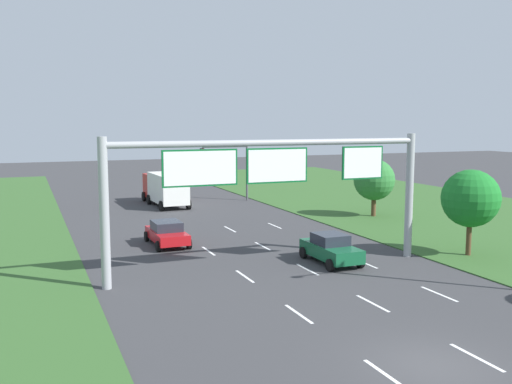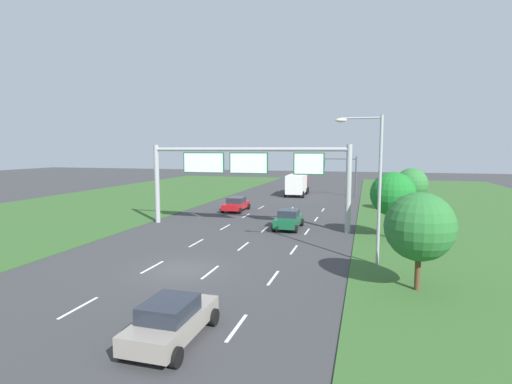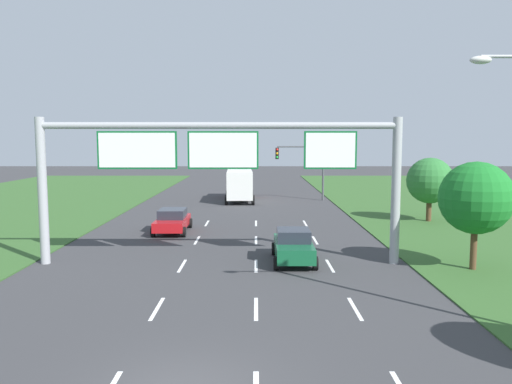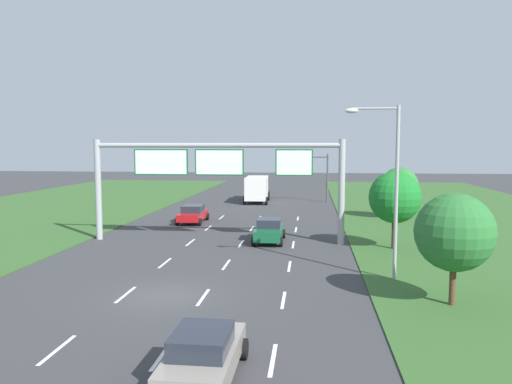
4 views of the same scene
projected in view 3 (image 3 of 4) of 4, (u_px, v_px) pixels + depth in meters
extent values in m
cube|color=white|center=(159.00, 308.00, 17.62)|extent=(0.14, 2.40, 0.01)
cube|color=white|center=(184.00, 266.00, 23.59)|extent=(0.14, 2.40, 0.01)
cube|color=white|center=(199.00, 240.00, 29.56)|extent=(0.14, 2.40, 0.01)
cube|color=white|center=(209.00, 223.00, 35.52)|extent=(0.14, 2.40, 0.01)
cube|color=white|center=(258.00, 309.00, 17.61)|extent=(0.14, 2.40, 0.01)
cube|color=white|center=(258.00, 266.00, 23.58)|extent=(0.14, 2.40, 0.01)
cube|color=white|center=(258.00, 240.00, 29.54)|extent=(0.14, 2.40, 0.01)
cube|color=white|center=(258.00, 223.00, 35.51)|extent=(0.14, 2.40, 0.01)
cube|color=white|center=(357.00, 309.00, 17.60)|extent=(0.14, 2.40, 0.01)
cube|color=white|center=(332.00, 266.00, 23.56)|extent=(0.14, 2.40, 0.01)
cube|color=white|center=(317.00, 240.00, 29.53)|extent=(0.14, 2.40, 0.01)
cube|color=white|center=(307.00, 223.00, 35.50)|extent=(0.14, 2.40, 0.01)
cube|color=#145633|center=(295.00, 248.00, 24.26)|extent=(1.78, 4.16, 0.70)
cube|color=#232833|center=(295.00, 235.00, 24.29)|extent=(1.59, 1.78, 0.57)
cylinder|color=black|center=(276.00, 249.00, 25.82)|extent=(0.22, 0.64, 0.64)
cylinder|color=black|center=(310.00, 249.00, 25.81)|extent=(0.22, 0.64, 0.64)
cylinder|color=black|center=(278.00, 263.00, 22.79)|extent=(0.22, 0.64, 0.64)
cylinder|color=black|center=(317.00, 263.00, 22.78)|extent=(0.22, 0.64, 0.64)
cube|color=red|center=(174.00, 223.00, 32.06)|extent=(1.89, 4.34, 0.60)
cube|color=#232833|center=(174.00, 213.00, 32.09)|extent=(1.67, 2.07, 0.57)
cylinder|color=black|center=(164.00, 223.00, 33.69)|extent=(0.23, 0.64, 0.64)
cylinder|color=black|center=(192.00, 223.00, 33.70)|extent=(0.23, 0.64, 0.64)
cylinder|color=black|center=(155.00, 232.00, 30.48)|extent=(0.23, 0.64, 0.64)
cylinder|color=black|center=(186.00, 232.00, 30.49)|extent=(0.23, 0.64, 0.64)
cube|color=#B21E19|center=(241.00, 182.00, 51.48)|extent=(2.27, 2.17, 2.20)
cube|color=silver|center=(241.00, 184.00, 47.45)|extent=(2.55, 5.75, 2.53)
cylinder|color=black|center=(231.00, 192.00, 52.05)|extent=(0.31, 0.91, 0.90)
cylinder|color=black|center=(252.00, 192.00, 52.12)|extent=(0.31, 0.91, 0.90)
cylinder|color=black|center=(229.00, 195.00, 49.77)|extent=(0.31, 0.91, 0.90)
cylinder|color=black|center=(254.00, 195.00, 49.84)|extent=(0.31, 0.91, 0.90)
cylinder|color=black|center=(228.00, 200.00, 45.33)|extent=(0.31, 0.91, 0.90)
cylinder|color=black|center=(255.00, 200.00, 45.40)|extent=(0.31, 0.91, 0.90)
cylinder|color=#9EA0A5|center=(45.00, 191.00, 23.70)|extent=(0.44, 0.44, 7.00)
cylinder|color=#9EA0A5|center=(398.00, 191.00, 23.64)|extent=(0.44, 0.44, 7.00)
cylinder|color=#9EA0A5|center=(221.00, 126.00, 23.35)|extent=(16.80, 0.32, 0.32)
cube|color=#0C5B28|center=(139.00, 150.00, 23.48)|extent=(3.75, 0.12, 1.78)
cube|color=white|center=(139.00, 150.00, 23.42)|extent=(3.59, 0.01, 1.62)
cube|color=#0C5B28|center=(225.00, 150.00, 23.47)|extent=(3.33, 0.12, 1.78)
cube|color=white|center=(225.00, 150.00, 23.40)|extent=(3.17, 0.01, 1.62)
cube|color=#0C5B28|center=(332.00, 150.00, 23.45)|extent=(2.48, 0.12, 1.78)
cube|color=white|center=(332.00, 150.00, 23.38)|extent=(2.32, 0.01, 1.62)
cylinder|color=#47494F|center=(325.00, 172.00, 48.54)|extent=(0.20, 0.20, 5.60)
cylinder|color=#47494F|center=(302.00, 147.00, 48.29)|extent=(4.50, 0.14, 0.14)
cube|color=black|center=(279.00, 153.00, 48.37)|extent=(0.32, 0.36, 1.10)
sphere|color=red|center=(279.00, 150.00, 48.13)|extent=(0.22, 0.22, 0.22)
sphere|color=orange|center=(279.00, 153.00, 48.16)|extent=(0.22, 0.22, 0.22)
sphere|color=green|center=(279.00, 157.00, 48.20)|extent=(0.22, 0.22, 0.22)
ellipsoid|color=silver|center=(483.00, 60.00, 14.44)|extent=(0.64, 0.32, 0.24)
cylinder|color=#513823|center=(476.00, 248.00, 22.61)|extent=(0.29, 0.29, 2.11)
sphere|color=#197026|center=(478.00, 198.00, 22.37)|extent=(3.28, 3.28, 3.28)
cylinder|color=#513823|center=(431.00, 210.00, 36.02)|extent=(0.37, 0.37, 1.77)
sphere|color=#2C7032|center=(432.00, 181.00, 35.80)|extent=(3.29, 3.29, 3.29)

